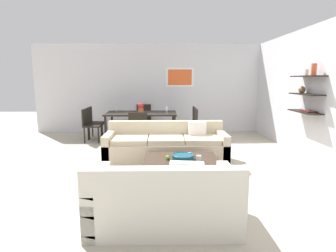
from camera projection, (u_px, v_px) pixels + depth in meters
The scene contains 20 objects.
ground_plane at pixel (161, 167), 5.17m from camera, with size 18.00×18.00×0.00m, color #BCB29E.
back_wall_unit at pixel (171, 89), 8.43m from camera, with size 8.40×0.09×2.70m.
right_wall_shelf_unit at pixel (308, 94), 5.59m from camera, with size 0.34×8.20×2.70m.
sofa_beige at pixel (166, 147), 5.46m from camera, with size 2.38×0.90×0.78m.
loveseat_white at pixel (164, 200), 3.08m from camera, with size 1.65×0.90×0.78m.
coffee_table at pixel (181, 171), 4.37m from camera, with size 1.18×0.92×0.38m.
decorative_bowl at pixel (183, 156), 4.36m from camera, with size 0.36×0.36×0.07m.
candle_jar at pixel (199, 158), 4.28m from camera, with size 0.08×0.08×0.08m, color silver.
apple_on_coffee_table at pixel (168, 158), 4.31m from camera, with size 0.07×0.07×0.07m, color #669E2D.
dining_table at pixel (141, 115), 7.39m from camera, with size 1.89×1.03×0.75m.
dining_chair_head at pixel (144, 117), 8.33m from camera, with size 0.44×0.44×0.88m.
dining_chair_foot at pixel (138, 127), 6.51m from camera, with size 0.44×0.44×0.88m.
dining_chair_right_near at pixel (192, 123), 7.22m from camera, with size 0.44×0.44×0.88m.
dining_chair_right_far at pixel (190, 120), 7.67m from camera, with size 0.44×0.44×0.88m.
dining_chair_left_near at pixel (89, 123), 7.17m from camera, with size 0.44×0.44×0.88m.
dining_chair_left_far at pixel (94, 120), 7.62m from camera, with size 0.44×0.44×0.88m.
wine_glass_left_far at pixel (116, 108), 7.47m from camera, with size 0.07×0.07×0.18m.
wine_glass_right_near at pixel (167, 109), 7.25m from camera, with size 0.08×0.08×0.15m.
wine_glass_right_far at pixel (167, 108), 7.50m from camera, with size 0.06×0.06×0.16m.
centerpiece_vase at pixel (141, 107), 7.31m from camera, with size 0.16×0.16×0.28m.
Camera 1 is at (0.03, -4.97, 1.64)m, focal length 29.08 mm.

